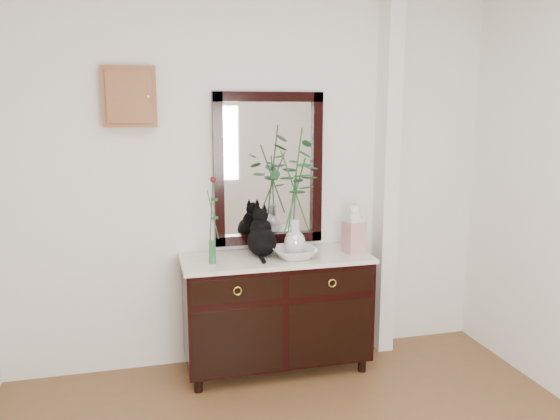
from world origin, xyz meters
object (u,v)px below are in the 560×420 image
object	(u,v)px
lotus_bowl	(295,253)
cat	(262,232)
sideboard	(277,307)
ginger_jar	(354,228)

from	to	relation	value
lotus_bowl	cat	bearing A→B (deg)	147.34
cat	lotus_bowl	size ratio (longest dim) A/B	1.09
sideboard	lotus_bowl	xyz separation A→B (m)	(0.11, -0.08, 0.41)
cat	lotus_bowl	xyz separation A→B (m)	(0.20, -0.13, -0.13)
sideboard	lotus_bowl	size ratio (longest dim) A/B	4.33
lotus_bowl	ginger_jar	size ratio (longest dim) A/B	0.85
cat	lotus_bowl	world-z (taller)	cat
ginger_jar	sideboard	bearing A→B (deg)	177.19
ginger_jar	cat	bearing A→B (deg)	173.11
sideboard	cat	size ratio (longest dim) A/B	3.96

